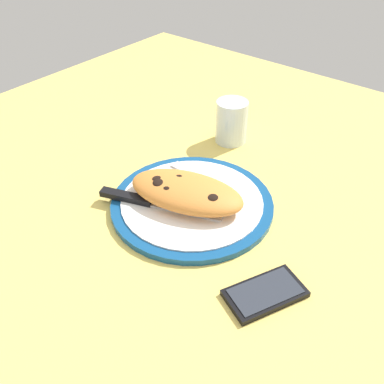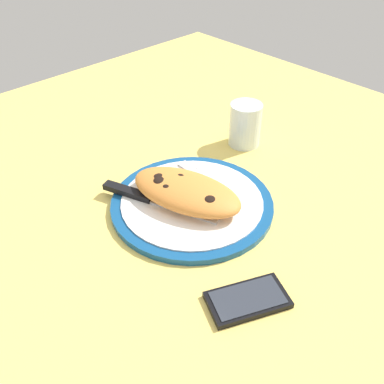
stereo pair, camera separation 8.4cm
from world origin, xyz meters
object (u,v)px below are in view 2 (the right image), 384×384
at_px(plate, 192,203).
at_px(fork, 201,176).
at_px(calzone, 186,191).
at_px(smartphone, 248,300).
at_px(water_glass, 245,127).
at_px(knife, 142,196).

distance_m(plate, fork, 0.08).
bearing_deg(calzone, smartphone, 159.02).
xyz_separation_m(calzone, smartphone, (-0.23, 0.09, -0.03)).
relative_size(plate, water_glass, 3.12).
xyz_separation_m(plate, water_glass, (0.09, -0.25, 0.04)).
relative_size(fork, water_glass, 1.56).
bearing_deg(knife, fork, -101.12).
bearing_deg(plate, calzone, 49.88).
bearing_deg(calzone, knife, 42.15).
relative_size(fork, smartphone, 1.13).
bearing_deg(plate, fork, -56.60).
xyz_separation_m(plate, calzone, (0.01, 0.01, 0.03)).
xyz_separation_m(plate, knife, (0.07, 0.07, 0.01)).
height_order(calzone, smartphone, calzone).
bearing_deg(fork, calzone, 116.03).
height_order(plate, calzone, calzone).
relative_size(calzone, smartphone, 1.78).
xyz_separation_m(smartphone, water_glass, (0.31, -0.35, 0.04)).
bearing_deg(smartphone, plate, -23.49).
bearing_deg(knife, plate, -136.95).
xyz_separation_m(plate, smartphone, (-0.23, 0.10, -0.00)).
relative_size(calzone, water_glass, 2.46).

